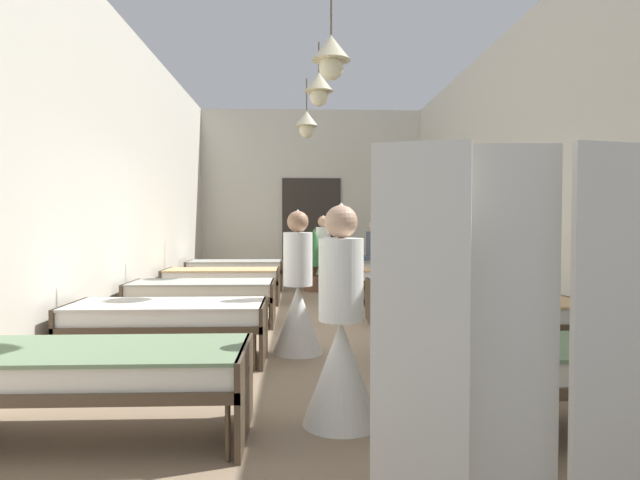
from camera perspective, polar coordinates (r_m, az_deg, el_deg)
ground_plane at (r=7.38m, az=0.18°, el=-9.09°), size 5.86×12.51×0.10m
room_shell at (r=8.46m, az=-0.16°, el=6.49°), size 5.66×12.11×4.05m
bed_left_row_0 at (r=3.78m, az=-22.38°, el=-12.34°), size 1.90×0.84×0.57m
bed_right_row_0 at (r=4.03m, az=26.31°, el=-11.51°), size 1.90×0.84×0.57m
bed_left_row_1 at (r=5.56m, az=-15.57°, el=-7.68°), size 1.90×0.84×0.57m
bed_right_row_1 at (r=5.73m, az=17.13°, el=-7.41°), size 1.90×0.84×0.57m
bed_left_row_2 at (r=7.41m, az=-12.16°, el=-5.26°), size 1.90×0.84×0.57m
bed_right_row_2 at (r=7.53m, az=12.31°, el=-5.14°), size 1.90×0.84×0.57m
bed_left_row_3 at (r=9.27m, az=-10.14°, el=-3.80°), size 1.90×0.84×0.57m
bed_right_row_3 at (r=9.37m, az=9.39°, el=-3.73°), size 1.90×0.84×0.57m
bed_left_row_4 at (r=11.15m, az=-8.79°, el=-2.83°), size 1.90×0.84×0.57m
bed_right_row_4 at (r=11.23m, az=7.44°, el=-2.79°), size 1.90×0.84×0.57m
nurse_near_aisle at (r=5.68m, az=-2.31°, el=-6.49°), size 0.52×0.52×1.49m
nurse_mid_aisle at (r=10.94m, az=0.34°, el=-2.42°), size 0.52×0.52×1.49m
nurse_far_aisle at (r=3.73m, az=2.20°, el=-10.96°), size 0.52×0.52×1.49m
patient_seated_primary at (r=11.24m, az=5.61°, el=-0.58°), size 0.44×0.44×0.80m
potted_plant at (r=10.68m, az=-0.62°, el=-1.37°), size 0.56×0.56×1.24m
privacy_screen at (r=2.55m, az=19.57°, el=-9.73°), size 1.25×0.17×1.70m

